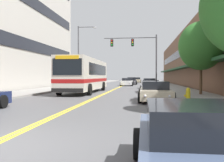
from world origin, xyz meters
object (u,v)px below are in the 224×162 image
at_px(street_tree_right_mid, 201,46).
at_px(car_black_parked_left_mid, 87,83).
at_px(car_beige_moving_lead, 137,80).
at_px(car_slate_blue_parked_right_foreground, 201,151).
at_px(car_charcoal_parked_right_far, 149,84).
at_px(fire_hydrant, 188,95).
at_px(city_bus, 85,74).
at_px(car_silver_parked_right_mid, 151,87).
at_px(car_white_moving_second, 127,82).
at_px(car_champagne_parked_right_end, 155,92).
at_px(traffic_signal_mast, 138,50).
at_px(street_lamp_left_far, 81,51).

bearing_deg(street_tree_right_mid, car_black_parked_left_mid, 131.88).
height_order(car_black_parked_left_mid, car_beige_moving_lead, car_beige_moving_lead).
height_order(car_slate_blue_parked_right_foreground, car_charcoal_parked_right_far, car_charcoal_parked_right_far).
height_order(street_tree_right_mid, fire_hydrant, street_tree_right_mid).
distance_m(city_bus, car_charcoal_parked_right_far, 11.31).
xyz_separation_m(car_slate_blue_parked_right_foreground, street_tree_right_mid, (3.84, 17.35, 3.51)).
relative_size(car_silver_parked_right_mid, car_charcoal_parked_right_far, 1.13).
xyz_separation_m(car_white_moving_second, street_tree_right_mid, (7.41, -22.15, 3.45)).
xyz_separation_m(city_bus, car_charcoal_parked_right_far, (6.67, 9.05, -1.24)).
relative_size(car_beige_moving_lead, car_white_moving_second, 1.10).
distance_m(car_charcoal_parked_right_far, fire_hydrant, 20.16).
height_order(car_charcoal_parked_right_far, fire_hydrant, car_charcoal_parked_right_far).
distance_m(car_champagne_parked_right_end, fire_hydrant, 3.15).
bearing_deg(traffic_signal_mast, car_slate_blue_parked_right_foreground, -87.20).
bearing_deg(traffic_signal_mast, street_tree_right_mid, -64.33).
bearing_deg(car_black_parked_left_mid, car_beige_moving_lead, 77.31).
bearing_deg(city_bus, car_white_moving_second, 80.48).
bearing_deg(car_beige_moving_lead, car_champagne_parked_right_end, -87.23).
distance_m(car_black_parked_left_mid, car_silver_parked_right_mid, 12.81).
height_order(city_bus, traffic_signal_mast, traffic_signal_mast).
distance_m(car_charcoal_parked_right_far, street_lamp_left_far, 10.34).
xyz_separation_m(car_beige_moving_lead, fire_hydrant, (3.89, -49.85, -0.06)).
distance_m(car_slate_blue_parked_right_foreground, street_lamp_left_far, 31.69).
height_order(car_black_parked_left_mid, street_tree_right_mid, street_tree_right_mid).
height_order(city_bus, car_white_moving_second, city_bus).
height_order(car_white_moving_second, street_lamp_left_far, street_lamp_left_far).
xyz_separation_m(city_bus, car_beige_moving_lead, (4.33, 38.80, -1.22)).
xyz_separation_m(car_silver_parked_right_mid, street_tree_right_mid, (3.88, -4.66, 3.50)).
bearing_deg(traffic_signal_mast, car_beige_moving_lead, 91.64).
height_order(car_beige_moving_lead, street_tree_right_mid, street_tree_right_mid).
distance_m(car_black_parked_left_mid, traffic_signal_mast, 9.10).
bearing_deg(street_tree_right_mid, street_lamp_left_far, 136.13).
distance_m(car_charcoal_parked_right_far, car_champagne_parked_right_end, 17.39).
bearing_deg(car_white_moving_second, car_silver_parked_right_mid, -78.60).
distance_m(car_slate_blue_parked_right_foreground, car_beige_moving_lead, 60.11).
bearing_deg(fire_hydrant, street_tree_right_mid, 72.57).
relative_size(street_lamp_left_far, street_tree_right_mid, 1.45).
height_order(car_black_parked_left_mid, car_charcoal_parked_right_far, car_charcoal_parked_right_far).
height_order(car_white_moving_second, street_tree_right_mid, street_tree_right_mid).
distance_m(city_bus, car_champagne_parked_right_end, 10.72).
height_order(car_beige_moving_lead, fire_hydrant, car_beige_moving_lead).
distance_m(street_lamp_left_far, fire_hydrant, 22.99).
relative_size(city_bus, street_tree_right_mid, 2.06).
xyz_separation_m(city_bus, fire_hydrant, (8.23, -11.05, -1.28)).
distance_m(car_black_parked_left_mid, car_white_moving_second, 9.62).
height_order(car_white_moving_second, traffic_signal_mast, traffic_signal_mast).
relative_size(car_charcoal_parked_right_far, car_white_moving_second, 0.98).
relative_size(car_black_parked_left_mid, car_champagne_parked_right_end, 0.92).
relative_size(car_silver_parked_right_mid, traffic_signal_mast, 0.69).
xyz_separation_m(city_bus, car_champagne_parked_right_end, (6.61, -8.35, -1.26)).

